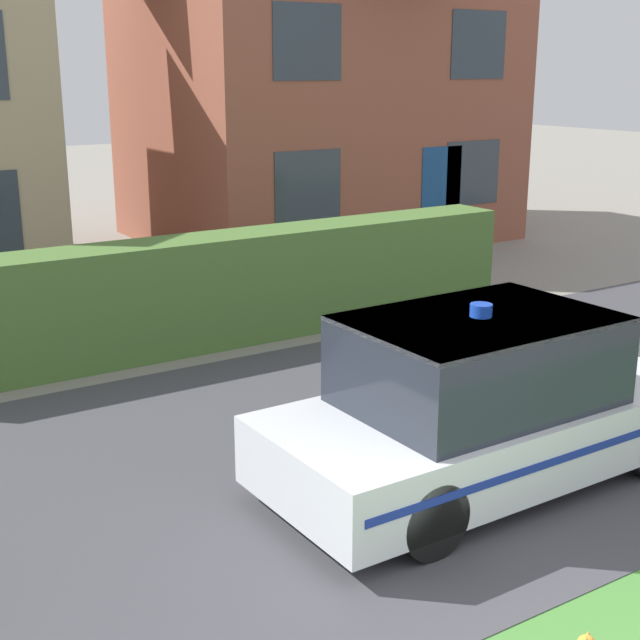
% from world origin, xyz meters
% --- Properties ---
extents(road_strip, '(28.00, 6.09, 0.01)m').
position_xyz_m(road_strip, '(0.00, 3.91, 0.01)').
color(road_strip, '#424247').
rests_on(road_strip, ground).
extents(garden_hedge, '(8.89, 0.82, 1.47)m').
position_xyz_m(garden_hedge, '(1.33, 7.72, 0.74)').
color(garden_hedge, '#4C7233').
rests_on(garden_hedge, ground).
extents(police_car, '(4.20, 1.79, 1.66)m').
position_xyz_m(police_car, '(1.27, 2.64, 0.75)').
color(police_car, black).
rests_on(police_car, road_strip).
extents(house_right, '(7.60, 5.91, 7.18)m').
position_xyz_m(house_right, '(6.62, 13.78, 3.65)').
color(house_right, '#93513D').
rests_on(house_right, ground).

